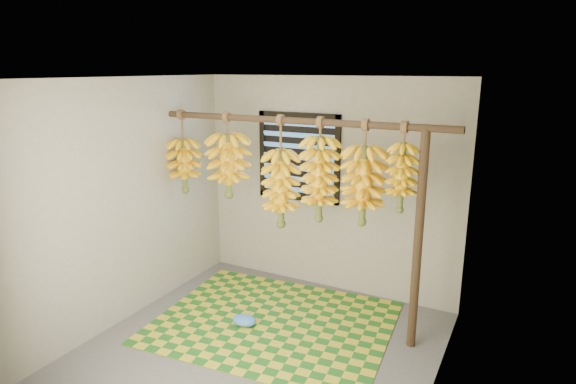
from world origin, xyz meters
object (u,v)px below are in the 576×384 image
Objects in this scene: support_post at (418,243)px; banana_bunch_d at (319,179)px; woven_mat at (274,322)px; banana_bunch_e at (363,186)px; banana_bunch_a at (184,165)px; plastic_bag at (244,320)px; banana_bunch_c at (281,189)px; banana_bunch_f at (402,177)px; banana_bunch_b at (228,166)px.

banana_bunch_d is at bearing 180.00° from support_post.
banana_bunch_e is at bearing 16.56° from woven_mat.
support_post is at bearing 0.00° from banana_bunch_a.
support_post reaches higher than plastic_bag.
banana_bunch_c and banana_bunch_e have the same top height.
plastic_bag is 1.59m from banana_bunch_d.
banana_bunch_e is at bearing 22.50° from plastic_bag.
plastic_bag is at bearing -164.61° from support_post.
banana_bunch_a is at bearing 180.00° from support_post.
banana_bunch_e is 0.36m from banana_bunch_f.
banana_bunch_e reaches higher than plastic_bag.
banana_bunch_c is 1.16× the size of banana_bunch_e.
banana_bunch_c and banana_bunch_f have the same top height.
banana_bunch_d is at bearing 180.00° from banana_bunch_f.
banana_bunch_d is 1.03× the size of banana_bunch_e.
banana_bunch_f is (-0.18, 0.00, 0.57)m from support_post.
banana_bunch_f is (0.77, 0.00, 0.10)m from banana_bunch_d.
banana_bunch_e is at bearing 0.00° from banana_bunch_d.
banana_bunch_d is (0.37, 0.24, 1.46)m from woven_mat.
banana_bunch_a is at bearing 180.00° from banana_bunch_d.
plastic_bag is at bearing -113.60° from banana_bunch_c.
banana_bunch_c and banana_bunch_d have the same top height.
banana_bunch_c reaches higher than woven_mat.
support_post reaches higher than woven_mat.
banana_bunch_c is (0.61, 0.00, -0.18)m from banana_bunch_b.
banana_bunch_d is 0.43m from banana_bunch_e.
support_post is 2.10× the size of banana_bunch_e.
banana_bunch_b is 0.91× the size of banana_bunch_e.
banana_bunch_d is (0.41, 0.00, 0.14)m from banana_bunch_c.
banana_bunch_d is at bearing 32.64° from woven_mat.
banana_bunch_f is (1.36, 0.42, 1.51)m from plastic_bag.
banana_bunch_a is at bearing 180.00° from banana_bunch_c.
banana_bunch_d is (1.60, 0.00, 0.02)m from banana_bunch_a.
banana_bunch_b is (-0.65, 0.24, 1.50)m from woven_mat.
banana_bunch_b is 1.10× the size of banana_bunch_f.
banana_bunch_c is at bearing 99.29° from woven_mat.
banana_bunch_c is (0.19, 0.42, 1.27)m from plastic_bag.
support_post is 2.03m from banana_bunch_b.
banana_bunch_a is at bearing 157.15° from plastic_bag.
support_post is 1.81× the size of banana_bunch_c.
banana_bunch_c is at bearing 180.00° from banana_bunch_f.
banana_bunch_f is at bearing 0.00° from banana_bunch_a.
banana_bunch_a is 0.93× the size of banana_bunch_e.
support_post is 1.67m from woven_mat.
support_post is 2.24× the size of banana_bunch_a.
support_post is 8.11× the size of plastic_bag.
woven_mat is 2.06× the size of banana_bunch_c.
banana_bunch_d is at bearing 180.00° from banana_bunch_e.
banana_bunch_c is (1.19, 0.00, -0.12)m from banana_bunch_a.
woven_mat is 1.65m from banana_bunch_b.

